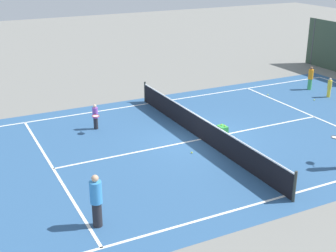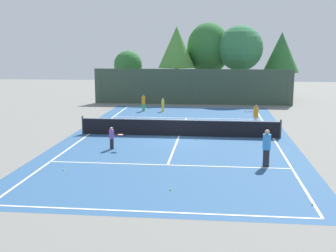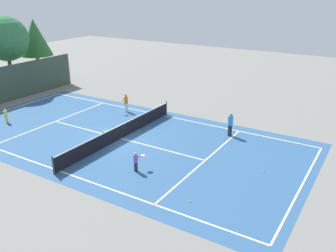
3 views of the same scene
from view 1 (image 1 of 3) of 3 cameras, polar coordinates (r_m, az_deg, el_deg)
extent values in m
plane|color=slate|center=(20.15, 4.06, -1.64)|extent=(80.00, 80.00, 0.00)
cube|color=#2D5684|center=(20.15, 4.06, -1.64)|extent=(13.00, 25.00, 0.00)
cube|color=white|center=(24.73, -2.42, 2.76)|extent=(0.10, 24.00, 0.01)
cube|color=white|center=(16.15, 14.10, -8.30)|extent=(0.10, 24.00, 0.01)
cube|color=white|center=(18.00, -13.85, -5.09)|extent=(11.00, 0.10, 0.01)
cube|color=white|center=(23.87, 17.42, 1.10)|extent=(11.00, 0.10, 0.01)
cube|color=white|center=(20.15, 4.06, -1.62)|extent=(0.10, 12.80, 0.01)
cylinder|color=#333833|center=(24.91, -2.82, 4.20)|extent=(0.10, 0.10, 1.10)
cylinder|color=#333833|center=(15.64, 15.22, -7.17)|extent=(0.10, 0.10, 1.10)
cube|color=black|center=(19.97, 4.10, -0.38)|extent=(11.80, 0.03, 0.95)
cube|color=white|center=(19.80, 4.13, 0.97)|extent=(11.80, 0.04, 0.05)
cylinder|color=#3F4447|center=(34.52, 17.32, 9.82)|extent=(0.12, 0.12, 3.20)
torus|color=black|center=(18.71, 19.77, -1.31)|extent=(0.41, 0.41, 0.03)
cylinder|color=silver|center=(18.71, 19.77, -1.31)|extent=(0.34, 0.34, 0.00)
cylinder|color=#3FA559|center=(28.38, 16.94, 4.91)|extent=(0.23, 0.23, 0.63)
cylinder|color=orange|center=(28.23, 17.06, 6.06)|extent=(0.29, 0.29, 0.55)
sphere|color=brown|center=(28.14, 17.14, 6.77)|extent=(0.17, 0.17, 0.17)
cylinder|color=#232328|center=(14.11, -8.65, -10.63)|extent=(0.29, 0.29, 0.78)
cylinder|color=#388CD8|center=(13.75, -8.82, -8.01)|extent=(0.36, 0.36, 0.69)
sphere|color=tan|center=(13.54, -8.92, -6.35)|extent=(0.21, 0.21, 0.21)
cylinder|color=#232328|center=(21.41, -8.82, 0.33)|extent=(0.20, 0.20, 0.55)
cylinder|color=purple|center=(21.24, -8.89, 1.63)|extent=(0.25, 0.25, 0.48)
sphere|color=beige|center=(21.14, -8.94, 2.43)|extent=(0.15, 0.15, 0.15)
cylinder|color=black|center=(20.97, -8.86, 1.44)|extent=(0.20, 0.08, 0.03)
torus|color=red|center=(20.74, -8.83, 1.22)|extent=(0.41, 0.41, 0.03)
cylinder|color=silver|center=(20.74, -8.83, 1.22)|extent=(0.34, 0.34, 0.00)
cylinder|color=yellow|center=(27.24, 19.05, 3.88)|extent=(0.19, 0.19, 0.51)
cylinder|color=yellow|center=(27.11, 19.17, 4.84)|extent=(0.23, 0.23, 0.44)
sphere|color=beige|center=(27.04, 19.24, 5.43)|extent=(0.14, 0.14, 0.14)
cube|color=green|center=(20.78, 6.66, -0.48)|extent=(0.47, 0.35, 0.36)
sphere|color=#CCE533|center=(20.78, 6.54, 0.16)|extent=(0.07, 0.07, 0.07)
sphere|color=#CCE533|center=(20.66, 6.95, 0.01)|extent=(0.07, 0.07, 0.07)
sphere|color=#CCE533|center=(26.45, 17.44, 3.07)|extent=(0.07, 0.07, 0.07)
sphere|color=#CCE533|center=(18.77, 2.92, -3.26)|extent=(0.07, 0.07, 0.07)
sphere|color=#CCE533|center=(26.70, 12.11, 3.75)|extent=(0.07, 0.07, 0.07)
camera|label=2|loc=(21.05, -73.76, -0.74)|focal=46.41mm
camera|label=3|loc=(34.11, -37.89, 20.32)|focal=38.73mm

